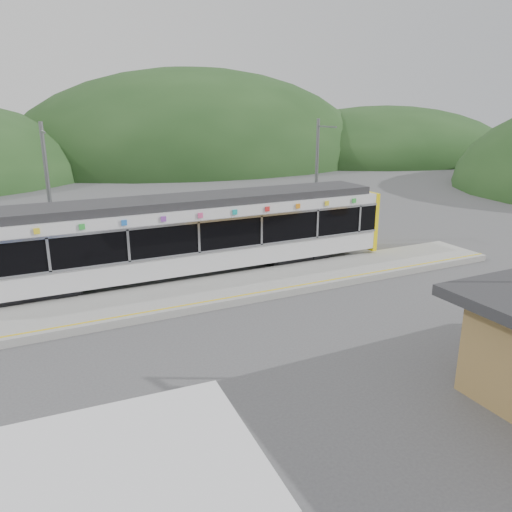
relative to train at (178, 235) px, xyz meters
name	(u,v)px	position (x,y,z in m)	size (l,w,h in m)	color
ground	(280,317)	(1.99, -6.00, -2.06)	(120.00, 120.00, 0.00)	#4C4C4F
hills	(335,259)	(8.18, -0.71, -2.06)	(146.00, 149.00, 26.00)	#1E3D19
platform	(243,286)	(1.99, -2.70, -1.91)	(26.00, 3.20, 0.30)	#9E9E99
yellow_line	(256,293)	(1.99, -4.00, -1.76)	(26.00, 0.10, 0.01)	yellow
train	(178,235)	(0.00, 0.00, 0.00)	(20.44, 3.01, 3.74)	black
catenary_mast_west	(50,200)	(-5.01, 2.56, 1.58)	(0.18, 1.80, 7.00)	slate
catenary_mast_east	(317,180)	(8.99, 2.56, 1.58)	(0.18, 1.80, 7.00)	slate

